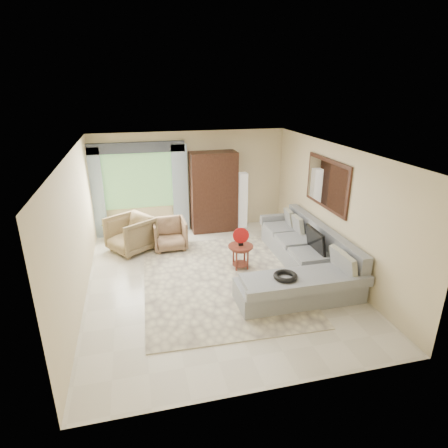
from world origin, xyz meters
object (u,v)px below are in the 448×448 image
object	(u,v)px
armchair_right	(169,234)
potted_plant	(113,229)
coffee_table	(241,256)
floor_lamp	(242,200)
sectional_sofa	(302,261)
armchair_left	(131,234)
tv_screen	(316,240)
armoire	(214,192)

from	to	relation	value
armchair_right	potted_plant	distance (m)	1.61
coffee_table	floor_lamp	distance (m)	2.57
floor_lamp	armchair_right	bearing A→B (deg)	-154.13
sectional_sofa	armchair_right	bearing A→B (deg)	142.39
sectional_sofa	armchair_right	world-z (taller)	sectional_sofa
armchair_left	tv_screen	bearing A→B (deg)	27.75
sectional_sofa	armchair_left	bearing A→B (deg)	149.48
tv_screen	armchair_left	size ratio (longest dim) A/B	0.80
potted_plant	armchair_left	bearing A→B (deg)	-62.21
tv_screen	potted_plant	size ratio (longest dim) A/B	1.29
armchair_right	armoire	size ratio (longest dim) A/B	0.38
coffee_table	armoire	bearing A→B (deg)	91.57
armoire	floor_lamp	size ratio (longest dim) A/B	1.40
sectional_sofa	potted_plant	bearing A→B (deg)	143.56
armchair_left	armoire	size ratio (longest dim) A/B	0.44
potted_plant	armoire	distance (m)	2.73
armchair_left	armoire	world-z (taller)	armoire
tv_screen	potted_plant	world-z (taller)	tv_screen
coffee_table	armoire	size ratio (longest dim) A/B	0.25
tv_screen	armoire	xyz separation A→B (m)	(-1.50, 2.87, 0.33)
sectional_sofa	armoire	world-z (taller)	armoire
tv_screen	floor_lamp	size ratio (longest dim) A/B	0.49
potted_plant	floor_lamp	bearing A→B (deg)	1.90
coffee_table	armchair_left	distance (m)	2.69
armchair_right	sectional_sofa	bearing A→B (deg)	-39.59
coffee_table	potted_plant	bearing A→B (deg)	139.32
tv_screen	potted_plant	bearing A→B (deg)	145.59
tv_screen	sectional_sofa	bearing A→B (deg)	-175.14
armoire	coffee_table	bearing A→B (deg)	-88.43
armoire	floor_lamp	distance (m)	0.86
sectional_sofa	tv_screen	bearing A→B (deg)	4.86
tv_screen	potted_plant	distance (m)	5.01
tv_screen	armchair_right	bearing A→B (deg)	145.45
coffee_table	armchair_right	world-z (taller)	armchair_right
coffee_table	armchair_left	size ratio (longest dim) A/B	0.57
tv_screen	armoire	size ratio (longest dim) A/B	0.35
armchair_left	armchair_right	world-z (taller)	armchair_left
coffee_table	potted_plant	size ratio (longest dim) A/B	0.92
armchair_left	armoire	xyz separation A→B (m)	(2.18, 0.89, 0.63)
armchair_left	floor_lamp	xyz separation A→B (m)	(2.98, 0.95, 0.33)
sectional_sofa	floor_lamp	xyz separation A→B (m)	(-0.43, 2.96, 0.47)
coffee_table	floor_lamp	size ratio (longest dim) A/B	0.35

